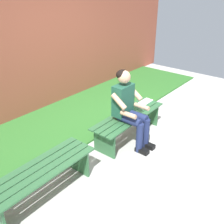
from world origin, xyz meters
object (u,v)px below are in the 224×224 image
Objects in this scene: bench_far at (41,176)px; book_open at (144,103)px; person_seated at (129,106)px; apple at (132,107)px; bench_near at (129,120)px.

book_open reaches higher than bench_far.
book_open is (-2.32, -0.05, 0.12)m from bench_far.
person_seated reaches higher than apple.
bench_near is at bearing -146.00° from person_seated.
bench_far is 1.19× the size of person_seated.
apple is 0.32m from book_open.
bench_far is 3.52× the size of book_open.
person_seated reaches higher than bench_near.
bench_far is 17.85× the size of apple.
bench_near is 18.66× the size of apple.
bench_near is at bearing 22.86° from apple.
person_seated is at bearing 11.50° from book_open.
bench_near is 1.05× the size of bench_far.
apple reaches higher than bench_near.
bench_far is at bearing 2.70° from apple.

